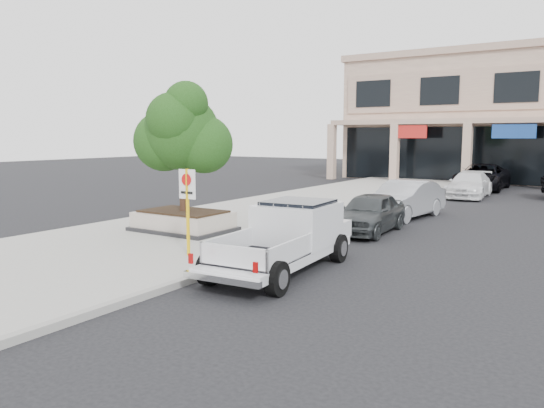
{
  "coord_description": "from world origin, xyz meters",
  "views": [
    {
      "loc": [
        6.36,
        -9.62,
        3.3
      ],
      "look_at": [
        -0.86,
        1.5,
        1.6
      ],
      "focal_mm": 35.0,
      "sensor_mm": 36.0,
      "label": 1
    }
  ],
  "objects_px": {
    "planter": "(183,221)",
    "curb_car_d": "(482,177)",
    "no_parking_sign": "(187,200)",
    "curb_car_b": "(405,200)",
    "curb_car_a": "(369,213)",
    "planter_tree": "(188,133)",
    "pickup_truck": "(280,238)",
    "curb_car_c": "(469,185)"
  },
  "relations": [
    {
      "from": "planter",
      "to": "curb_car_d",
      "type": "xyz_separation_m",
      "value": [
        5.16,
        21.27,
        0.32
      ]
    },
    {
      "from": "no_parking_sign",
      "to": "curb_car_b",
      "type": "height_order",
      "value": "no_parking_sign"
    },
    {
      "from": "no_parking_sign",
      "to": "curb_car_b",
      "type": "distance_m",
      "value": 10.63
    },
    {
      "from": "curb_car_a",
      "to": "curb_car_b",
      "type": "relative_size",
      "value": 0.88
    },
    {
      "from": "planter_tree",
      "to": "curb_car_b",
      "type": "relative_size",
      "value": 0.87
    },
    {
      "from": "no_parking_sign",
      "to": "planter_tree",
      "type": "bearing_deg",
      "value": 131.35
    },
    {
      "from": "planter_tree",
      "to": "pickup_truck",
      "type": "bearing_deg",
      "value": -25.94
    },
    {
      "from": "curb_car_d",
      "to": "curb_car_a",
      "type": "bearing_deg",
      "value": -91.65
    },
    {
      "from": "pickup_truck",
      "to": "curb_car_d",
      "type": "relative_size",
      "value": 0.92
    },
    {
      "from": "planter_tree",
      "to": "pickup_truck",
      "type": "distance_m",
      "value": 6.33
    },
    {
      "from": "no_parking_sign",
      "to": "curb_car_d",
      "type": "bearing_deg",
      "value": 84.04
    },
    {
      "from": "no_parking_sign",
      "to": "pickup_truck",
      "type": "bearing_deg",
      "value": 7.1
    },
    {
      "from": "curb_car_b",
      "to": "curb_car_d",
      "type": "distance_m",
      "value": 13.65
    },
    {
      "from": "planter_tree",
      "to": "no_parking_sign",
      "type": "relative_size",
      "value": 1.74
    },
    {
      "from": "planter",
      "to": "pickup_truck",
      "type": "xyz_separation_m",
      "value": [
        5.34,
        -2.38,
        0.36
      ]
    },
    {
      "from": "no_parking_sign",
      "to": "planter",
      "type": "bearing_deg",
      "value": 134.4
    },
    {
      "from": "planter_tree",
      "to": "pickup_truck",
      "type": "xyz_separation_m",
      "value": [
        5.2,
        -2.53,
        -2.58
      ]
    },
    {
      "from": "curb_car_a",
      "to": "curb_car_d",
      "type": "xyz_separation_m",
      "value": [
        0.11,
        17.46,
        0.11
      ]
    },
    {
      "from": "planter_tree",
      "to": "curb_car_d",
      "type": "height_order",
      "value": "planter_tree"
    },
    {
      "from": "planter_tree",
      "to": "curb_car_c",
      "type": "height_order",
      "value": "planter_tree"
    },
    {
      "from": "planter",
      "to": "planter_tree",
      "type": "height_order",
      "value": "planter_tree"
    },
    {
      "from": "planter",
      "to": "pickup_truck",
      "type": "distance_m",
      "value": 5.85
    },
    {
      "from": "curb_car_b",
      "to": "no_parking_sign",
      "type": "bearing_deg",
      "value": -95.61
    },
    {
      "from": "no_parking_sign",
      "to": "curb_car_d",
      "type": "height_order",
      "value": "no_parking_sign"
    },
    {
      "from": "curb_car_b",
      "to": "curb_car_d",
      "type": "relative_size",
      "value": 0.8
    },
    {
      "from": "no_parking_sign",
      "to": "curb_car_b",
      "type": "relative_size",
      "value": 0.5
    },
    {
      "from": "planter",
      "to": "curb_car_a",
      "type": "distance_m",
      "value": 6.33
    },
    {
      "from": "pickup_truck",
      "to": "curb_car_c",
      "type": "bearing_deg",
      "value": 85.36
    },
    {
      "from": "curb_car_a",
      "to": "curb_car_d",
      "type": "height_order",
      "value": "curb_car_d"
    },
    {
      "from": "planter_tree",
      "to": "pickup_truck",
      "type": "relative_size",
      "value": 0.75
    },
    {
      "from": "curb_car_a",
      "to": "curb_car_b",
      "type": "height_order",
      "value": "curb_car_b"
    },
    {
      "from": "planter_tree",
      "to": "curb_car_d",
      "type": "xyz_separation_m",
      "value": [
        5.03,
        21.12,
        -2.61
      ]
    },
    {
      "from": "planter",
      "to": "curb_car_a",
      "type": "height_order",
      "value": "curb_car_a"
    },
    {
      "from": "planter",
      "to": "curb_car_c",
      "type": "xyz_separation_m",
      "value": [
        5.47,
        16.61,
        0.21
      ]
    },
    {
      "from": "no_parking_sign",
      "to": "curb_car_a",
      "type": "xyz_separation_m",
      "value": [
        2.4,
        6.52,
        -0.94
      ]
    },
    {
      "from": "planter",
      "to": "no_parking_sign",
      "type": "height_order",
      "value": "no_parking_sign"
    },
    {
      "from": "pickup_truck",
      "to": "curb_car_b",
      "type": "relative_size",
      "value": 1.16
    },
    {
      "from": "planter",
      "to": "curb_car_d",
      "type": "bearing_deg",
      "value": 76.37
    },
    {
      "from": "pickup_truck",
      "to": "curb_car_b",
      "type": "xyz_separation_m",
      "value": [
        -0.35,
        10.0,
        -0.08
      ]
    },
    {
      "from": "pickup_truck",
      "to": "curb_car_d",
      "type": "height_order",
      "value": "pickup_truck"
    },
    {
      "from": "curb_car_b",
      "to": "curb_car_c",
      "type": "distance_m",
      "value": 9.0
    },
    {
      "from": "planter",
      "to": "curb_car_c",
      "type": "distance_m",
      "value": 17.48
    }
  ]
}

